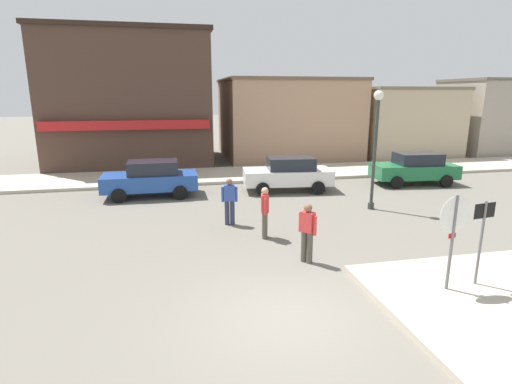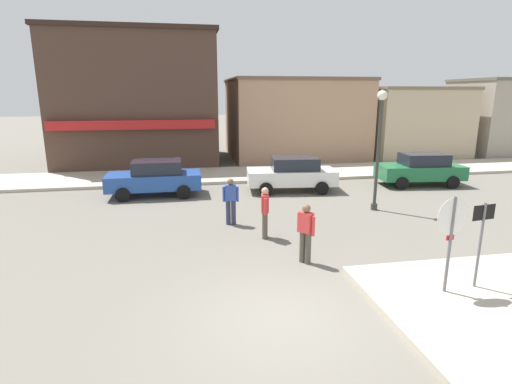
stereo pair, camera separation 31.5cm
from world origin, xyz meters
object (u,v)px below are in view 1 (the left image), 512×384
(pedestrian_crossing_far, at_px, (230,200))
(pedestrian_crossing_near, at_px, (265,211))
(lamp_post, at_px, (376,133))
(parked_car_third, at_px, (415,168))
(one_way_sign, at_px, (482,234))
(parked_car_nearest, at_px, (151,178))
(parked_car_second, at_px, (288,173))
(stop_sign, at_px, (453,230))
(pedestrian_kerb_side, at_px, (307,231))

(pedestrian_crossing_far, bearing_deg, pedestrian_crossing_near, -59.78)
(lamp_post, distance_m, parked_car_third, 5.92)
(pedestrian_crossing_far, bearing_deg, lamp_post, 7.80)
(parked_car_third, bearing_deg, one_way_sign, -116.30)
(one_way_sign, xyz_separation_m, pedestrian_crossing_near, (-3.93, 4.29, -0.46))
(parked_car_third, bearing_deg, parked_car_nearest, 179.17)
(pedestrian_crossing_near, bearing_deg, parked_car_nearest, 121.08)
(lamp_post, relative_size, parked_car_nearest, 1.13)
(lamp_post, bearing_deg, pedestrian_crossing_near, -154.52)
(one_way_sign, distance_m, lamp_post, 6.82)
(parked_car_second, bearing_deg, stop_sign, -86.37)
(one_way_sign, height_order, lamp_post, lamp_post)
(one_way_sign, bearing_deg, pedestrian_kerb_side, 145.38)
(one_way_sign, distance_m, pedestrian_kerb_side, 3.99)
(stop_sign, relative_size, pedestrian_crossing_far, 1.43)
(stop_sign, xyz_separation_m, pedestrian_crossing_far, (-4.00, 5.87, -0.65))
(one_way_sign, bearing_deg, pedestrian_crossing_far, 129.71)
(pedestrian_kerb_side, bearing_deg, one_way_sign, -34.62)
(stop_sign, height_order, pedestrian_kerb_side, stop_sign)
(one_way_sign, xyz_separation_m, parked_car_nearest, (-7.59, 10.35, -0.52))
(parked_car_second, xyz_separation_m, pedestrian_kerb_side, (-1.80, -7.89, 0.06))
(stop_sign, distance_m, parked_car_second, 10.27)
(parked_car_nearest, bearing_deg, pedestrian_kerb_side, -61.90)
(parked_car_third, distance_m, pedestrian_crossing_near, 10.72)
(pedestrian_crossing_far, relative_size, pedestrian_kerb_side, 1.00)
(stop_sign, distance_m, lamp_post, 7.00)
(pedestrian_crossing_near, bearing_deg, pedestrian_kerb_side, -71.80)
(one_way_sign, relative_size, pedestrian_kerb_side, 1.30)
(pedestrian_crossing_far, xyz_separation_m, pedestrian_kerb_side, (1.54, -3.54, 0.00))
(parked_car_nearest, xyz_separation_m, parked_car_second, (6.13, -0.21, 0.00))
(lamp_post, distance_m, pedestrian_crossing_near, 5.69)
(one_way_sign, xyz_separation_m, pedestrian_crossing_far, (-4.81, 5.79, -0.46))
(lamp_post, height_order, parked_car_second, lamp_post)
(parked_car_nearest, height_order, pedestrian_kerb_side, pedestrian_kerb_side)
(stop_sign, distance_m, parked_car_nearest, 12.47)
(parked_car_nearest, bearing_deg, pedestrian_crossing_far, -58.64)
(parked_car_second, bearing_deg, lamp_post, -57.22)
(lamp_post, height_order, parked_car_third, lamp_post)
(parked_car_nearest, bearing_deg, one_way_sign, -53.76)
(parked_car_third, relative_size, pedestrian_crossing_near, 2.58)
(one_way_sign, height_order, parked_car_second, one_way_sign)
(lamp_post, height_order, parked_car_nearest, lamp_post)
(one_way_sign, bearing_deg, stop_sign, -174.07)
(parked_car_nearest, distance_m, parked_car_third, 12.62)
(one_way_sign, distance_m, pedestrian_crossing_far, 7.54)
(lamp_post, bearing_deg, stop_sign, -103.99)
(stop_sign, xyz_separation_m, parked_car_third, (5.84, 10.26, -0.71))
(parked_car_second, distance_m, pedestrian_crossing_far, 5.49)
(one_way_sign, distance_m, parked_car_second, 10.26)
(lamp_post, bearing_deg, parked_car_second, 122.78)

